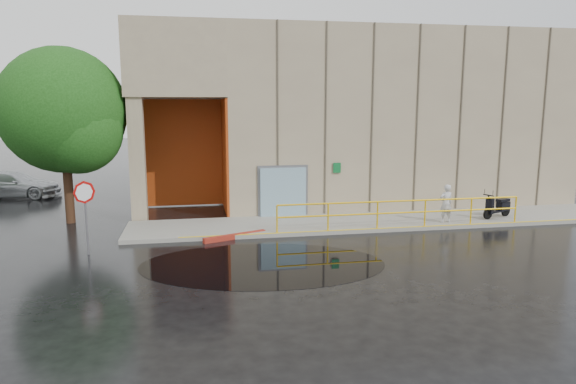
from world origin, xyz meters
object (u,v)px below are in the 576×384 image
stop_sign (85,201)px  tree_near (67,115)px  red_curb (235,236)px  person (446,203)px  car_c (13,184)px  scooter (498,201)px

stop_sign → tree_near: 5.54m
red_curb → tree_near: bearing=149.8°
person → red_curb: 8.32m
car_c → tree_near: 8.75m
red_curb → person: bearing=3.1°
stop_sign → tree_near: size_ratio=0.34×
red_curb → tree_near: tree_near is taller
red_curb → tree_near: size_ratio=0.35×
person → car_c: person is taller
stop_sign → red_curb: stop_sign is taller
stop_sign → scooter: bearing=-7.8°
person → tree_near: bearing=-18.0°
scooter → tree_near: (-16.95, 2.74, 3.46)m
person → car_c: (-18.79, 9.84, -0.23)m
person → stop_sign: bearing=1.1°
stop_sign → car_c: bearing=101.8°
scooter → red_curb: (-10.77, -0.87, -0.75)m
car_c → tree_near: (4.34, -6.68, 3.63)m
person → red_curb: (-8.27, -0.45, -0.81)m
scooter → tree_near: bearing=150.3°
scooter → tree_near: 17.52m
person → tree_near: 15.18m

